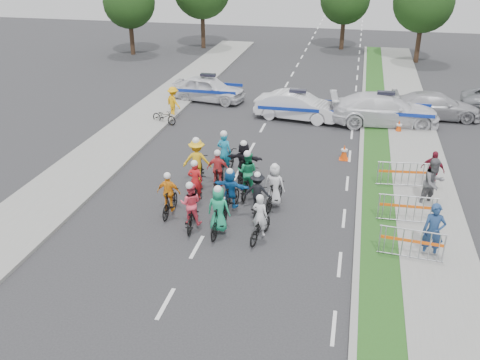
% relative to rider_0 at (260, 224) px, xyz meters
% --- Properties ---
extents(ground, '(90.00, 90.00, 0.00)m').
position_rel_rider_0_xyz_m(ground, '(-1.90, -0.97, -0.56)').
color(ground, '#28282B').
rests_on(ground, ground).
extents(curb_right, '(0.20, 60.00, 0.12)m').
position_rel_rider_0_xyz_m(curb_right, '(3.20, 4.03, -0.50)').
color(curb_right, gray).
rests_on(curb_right, ground).
extents(grass_strip, '(1.20, 60.00, 0.11)m').
position_rel_rider_0_xyz_m(grass_strip, '(3.90, 4.03, -0.51)').
color(grass_strip, '#274917').
rests_on(grass_strip, ground).
extents(sidewalk_right, '(2.40, 60.00, 0.13)m').
position_rel_rider_0_xyz_m(sidewalk_right, '(5.70, 4.03, -0.50)').
color(sidewalk_right, gray).
rests_on(sidewalk_right, ground).
extents(sidewalk_left, '(3.00, 60.00, 0.13)m').
position_rel_rider_0_xyz_m(sidewalk_left, '(-8.40, 4.03, -0.50)').
color(sidewalk_left, gray).
rests_on(sidewalk_left, ground).
extents(rider_0, '(0.90, 1.73, 1.68)m').
position_rel_rider_0_xyz_m(rider_0, '(0.00, 0.00, 0.00)').
color(rider_0, black).
rests_on(rider_0, ground).
extents(rider_1, '(0.80, 1.78, 1.85)m').
position_rel_rider_0_xyz_m(rider_1, '(-1.41, 0.02, 0.16)').
color(rider_1, black).
rests_on(rider_1, ground).
extents(rider_2, '(0.83, 1.80, 1.77)m').
position_rel_rider_0_xyz_m(rider_2, '(-2.44, 0.24, 0.10)').
color(rider_2, black).
rests_on(rider_2, ground).
extents(rider_3, '(0.86, 1.63, 1.71)m').
position_rel_rider_0_xyz_m(rider_3, '(-3.48, 0.95, 0.10)').
color(rider_3, black).
rests_on(rider_3, ground).
extents(rider_4, '(0.96, 1.68, 1.69)m').
position_rel_rider_0_xyz_m(rider_4, '(-0.41, 1.72, 0.10)').
color(rider_4, black).
rests_on(rider_4, ground).
extents(rider_5, '(1.42, 1.69, 1.72)m').
position_rel_rider_0_xyz_m(rider_5, '(-1.42, 1.75, 0.17)').
color(rider_5, black).
rests_on(rider_5, ground).
extents(rider_6, '(0.76, 1.79, 1.77)m').
position_rel_rider_0_xyz_m(rider_6, '(-2.84, 2.07, 0.03)').
color(rider_6, black).
rests_on(rider_6, ground).
extents(rider_7, '(0.84, 1.79, 1.81)m').
position_rel_rider_0_xyz_m(rider_7, '(0.10, 2.32, 0.15)').
color(rider_7, black).
rests_on(rider_7, ground).
extents(rider_8, '(0.80, 1.86, 1.88)m').
position_rel_rider_0_xyz_m(rider_8, '(-1.08, 3.16, 0.14)').
color(rider_8, black).
rests_on(rider_8, ground).
extents(rider_9, '(0.89, 1.68, 1.76)m').
position_rel_rider_0_xyz_m(rider_9, '(-2.28, 3.29, 0.12)').
color(rider_9, black).
rests_on(rider_9, ground).
extents(rider_10, '(1.23, 2.10, 2.05)m').
position_rel_rider_0_xyz_m(rider_10, '(-3.25, 3.67, 0.23)').
color(rider_10, black).
rests_on(rider_10, ground).
extents(rider_11, '(1.49, 1.78, 1.85)m').
position_rel_rider_0_xyz_m(rider_11, '(-1.45, 4.24, 0.22)').
color(rider_11, black).
rests_on(rider_11, ground).
extents(rider_12, '(0.94, 2.02, 1.98)m').
position_rel_rider_0_xyz_m(rider_12, '(-2.42, 4.85, 0.09)').
color(rider_12, black).
rests_on(rider_12, ground).
extents(police_car_0, '(4.66, 2.43, 1.51)m').
position_rel_rider_0_xyz_m(police_car_0, '(-6.00, 15.17, 0.20)').
color(police_car_0, white).
rests_on(police_car_0, ground).
extents(police_car_1, '(4.72, 2.19, 1.50)m').
position_rel_rider_0_xyz_m(police_car_1, '(-0.34, 12.86, 0.19)').
color(police_car_1, white).
rests_on(police_car_1, ground).
extents(police_car_2, '(5.95, 3.01, 1.66)m').
position_rel_rider_0_xyz_m(police_car_2, '(4.25, 12.92, 0.27)').
color(police_car_2, white).
rests_on(police_car_2, ground).
extents(civilian_sedan, '(4.85, 2.16, 1.38)m').
position_rel_rider_0_xyz_m(civilian_sedan, '(7.08, 14.74, 0.13)').
color(civilian_sedan, '#ADADB2').
rests_on(civilian_sedan, ground).
extents(spectator_0, '(0.70, 0.49, 1.85)m').
position_rel_rider_0_xyz_m(spectator_0, '(5.44, 0.08, 0.36)').
color(spectator_0, navy).
rests_on(spectator_0, ground).
extents(spectator_1, '(1.18, 1.13, 1.91)m').
position_rel_rider_0_xyz_m(spectator_1, '(5.79, 3.69, 0.39)').
color(spectator_1, '#5D5D62').
rests_on(spectator_1, ground).
extents(spectator_2, '(1.01, 0.69, 1.59)m').
position_rel_rider_0_xyz_m(spectator_2, '(5.94, 5.31, 0.23)').
color(spectator_2, maroon).
rests_on(spectator_2, ground).
extents(marshal_hiviz, '(1.23, 1.13, 1.66)m').
position_rel_rider_0_xyz_m(marshal_hiviz, '(-7.10, 11.91, 0.27)').
color(marshal_hiviz, '#FFB00D').
rests_on(marshal_hiviz, ground).
extents(barrier_0, '(2.04, 0.69, 1.12)m').
position_rel_rider_0_xyz_m(barrier_0, '(4.80, -0.30, -0.00)').
color(barrier_0, '#A5A8AD').
rests_on(barrier_0, ground).
extents(barrier_1, '(2.01, 0.56, 1.12)m').
position_rel_rider_0_xyz_m(barrier_1, '(4.80, 2.05, -0.00)').
color(barrier_1, '#A5A8AD').
rests_on(barrier_1, ground).
extents(barrier_2, '(2.05, 0.73, 1.12)m').
position_rel_rider_0_xyz_m(barrier_2, '(4.80, 5.06, -0.00)').
color(barrier_2, '#A5A8AD').
rests_on(barrier_2, ground).
extents(cone_0, '(0.40, 0.40, 0.70)m').
position_rel_rider_0_xyz_m(cone_0, '(2.44, 7.58, -0.22)').
color(cone_0, '#F24C0C').
rests_on(cone_0, ground).
extents(cone_1, '(0.40, 0.40, 0.70)m').
position_rel_rider_0_xyz_m(cone_1, '(5.00, 11.72, -0.22)').
color(cone_1, '#F24C0C').
rests_on(cone_1, ground).
extents(parked_bike, '(1.61, 0.99, 0.80)m').
position_rel_rider_0_xyz_m(parked_bike, '(-7.17, 10.56, -0.16)').
color(parked_bike, black).
rests_on(parked_bike, ground).
extents(tree_0, '(4.20, 4.20, 6.30)m').
position_rel_rider_0_xyz_m(tree_0, '(-15.90, 27.03, 3.62)').
color(tree_0, '#382619').
rests_on(tree_0, ground).
extents(tree_1, '(4.55, 4.55, 6.82)m').
position_rel_rider_0_xyz_m(tree_1, '(7.10, 29.03, 3.98)').
color(tree_1, '#382619').
rests_on(tree_1, ground).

